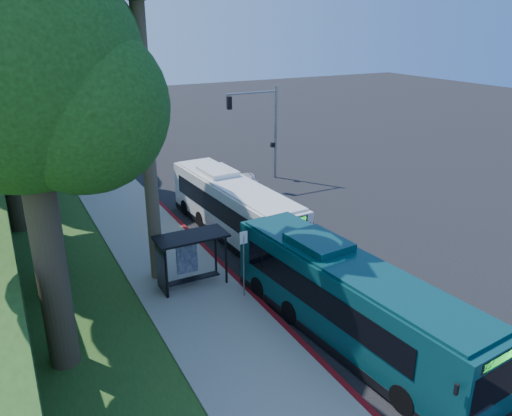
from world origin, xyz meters
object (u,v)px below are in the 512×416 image
bus_shelter (185,251)px  white_bus (233,207)px  teal_bus (348,299)px  pickup (244,187)px

bus_shelter → white_bus: size_ratio=0.28×
teal_bus → pickup: teal_bus is taller
bus_shelter → teal_bus: bearing=-58.9°
pickup → teal_bus: bearing=-86.4°
teal_bus → pickup: 17.07m
bus_shelter → teal_bus: 7.71m
white_bus → pickup: white_bus is taller
bus_shelter → white_bus: 6.25m
white_bus → bus_shelter: bearing=-137.8°
bus_shelter → teal_bus: teal_bus is taller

